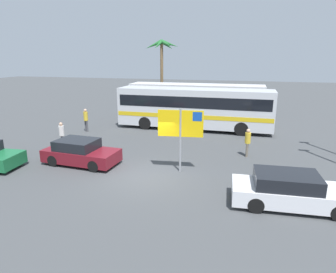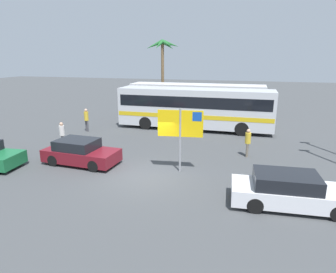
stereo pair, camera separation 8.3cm
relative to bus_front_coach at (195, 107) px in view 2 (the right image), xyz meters
The scene contains 10 objects.
ground 10.28m from the bus_front_coach, 93.20° to the right, with size 120.00×120.00×0.00m, color #424447.
bus_front_coach is the anchor object (origin of this frame).
bus_rear_coach 3.77m from the bus_front_coach, 98.31° to the left, with size 11.88×2.46×3.17m.
ferry_sign 9.04m from the bus_front_coach, 83.60° to the right, with size 2.19×0.31×3.20m.
car_maroon 10.38m from the bus_front_coach, 115.26° to the right, with size 4.04×1.98×1.32m.
car_white 12.79m from the bus_front_coach, 62.78° to the right, with size 4.62×2.02×1.32m.
pedestrian_near_sign 8.36m from the bus_front_coach, 159.15° to the right, with size 0.32×0.32×1.75m.
pedestrian_by_bus 10.03m from the bus_front_coach, 134.87° to the right, with size 0.32×0.32×1.63m.
pedestrian_crossing_lot 7.14m from the bus_front_coach, 54.11° to the right, with size 0.32×0.32×1.62m.
palm_tree_seaside 11.05m from the bus_front_coach, 120.64° to the left, with size 3.62×3.63×7.30m.
Camera 2 is at (4.65, -12.28, 5.57)m, focal length 31.42 mm.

